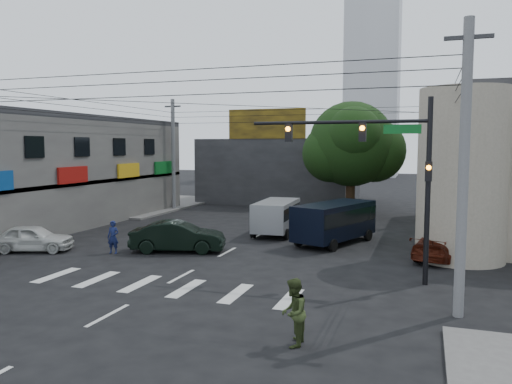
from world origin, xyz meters
The scene contains 19 objects.
ground centered at (0.00, 0.00, 0.00)m, with size 160.00×160.00×0.00m, color black.
sidewalk_far_left centered at (-18.00, 18.00, 0.07)m, with size 16.00×16.00×0.15m, color #514F4C.
building_left centered at (-18.00, 6.00, 3.50)m, with size 14.00×24.00×7.00m, color #4B4846.
corner_column centered at (11.00, 4.00, 4.00)m, with size 4.00×4.00×8.00m, color gray.
building_far centered at (-4.00, 26.00, 3.00)m, with size 14.00×10.00×6.00m, color #232326.
billboard centered at (-4.00, 21.10, 7.30)m, with size 7.00×0.30×2.60m, color olive.
tower_distant centered at (0.00, 70.00, 22.00)m, with size 9.00×9.00×44.00m, color silver.
street_tree centered at (4.00, 17.00, 5.47)m, with size 6.40×6.40×8.70m.
traffic_gantry centered at (7.82, -1.00, 4.83)m, with size 7.10×0.35×7.20m.
utility_pole_near_right centered at (10.50, -4.50, 4.60)m, with size 0.32×0.32×9.20m, color #59595B.
utility_pole_far_left centered at (-10.50, 16.00, 4.60)m, with size 0.32×0.32×9.20m, color #59595B.
utility_pole_far_right centered at (10.50, 16.00, 4.60)m, with size 0.32×0.32×9.20m, color #59595B.
dark_sedan centered at (-2.41, 1.31, 0.78)m, with size 4.99×2.95×1.55m, color black.
white_compact centered at (-9.47, -1.00, 0.68)m, with size 4.30×2.87×1.36m, color beige.
maroon_sedan centered at (10.25, 3.85, 0.65)m, with size 3.21×4.86×1.31m, color #411309.
silver_minivan centered at (0.89, 7.74, 1.01)m, with size 2.18×4.79×2.03m, color gray, non-canonical shape.
navy_van centered at (4.73, 6.01, 1.11)m, with size 3.99×5.96×2.23m, color black, non-canonical shape.
traffic_officer centered at (-5.28, -0.09, 0.82)m, with size 0.64×0.46×1.64m, color #131B44.
pedestrian_olive centered at (6.16, -8.42, 0.92)m, with size 0.73×0.92×1.84m, color #303E1C.
Camera 1 is at (9.41, -21.02, 5.35)m, focal length 35.00 mm.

